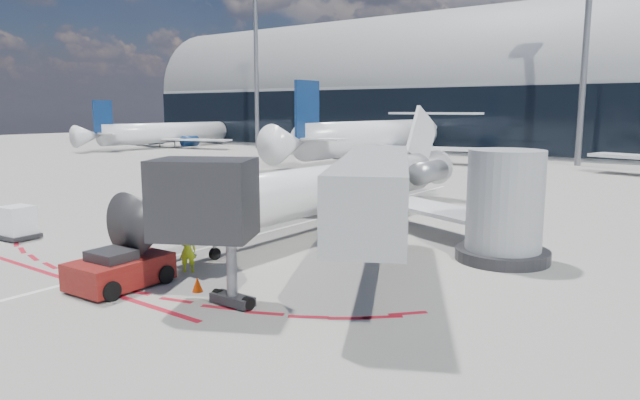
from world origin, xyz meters
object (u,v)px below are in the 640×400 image
Objects in this scene: regional_jet at (341,185)px; ramp_worker at (187,250)px; pushback_tug at (120,270)px; uld_container at (17,223)px.

regional_jet reaches higher than ramp_worker.
regional_jet is 14.64m from pushback_tug.
pushback_tug is 11.12m from uld_container.
pushback_tug is at bearing -13.55° from uld_container.
regional_jet is 14.09× the size of uld_container.
ramp_worker is (0.52, 2.79, 0.28)m from pushback_tug.
ramp_worker reaches higher than uld_container.
pushback_tug is 2.85m from ramp_worker.
regional_jet reaches higher than pushback_tug.
ramp_worker is 11.56m from uld_container.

